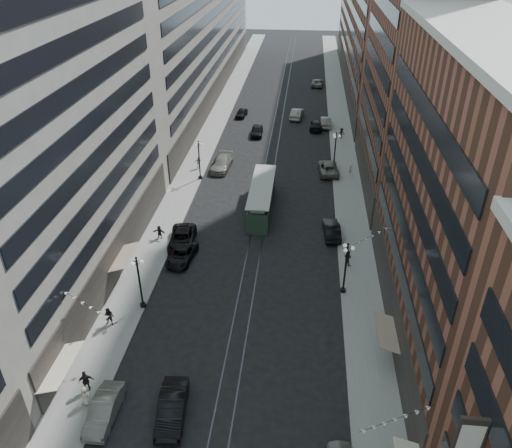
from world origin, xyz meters
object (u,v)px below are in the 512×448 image
at_px(streetcar, 262,199).
at_px(pedestrian_5, 159,232).
at_px(lamppost_se_mid, 335,150).
at_px(pedestrian_6, 199,162).
at_px(car_9, 242,113).
at_px(car_extra_1, 317,83).
at_px(car_13, 257,131).
at_px(pedestrian_extra_0, 86,381).
at_px(car_10, 332,230).
at_px(car_11, 328,168).
at_px(car_1, 104,410).
at_px(pedestrian_2, 109,317).
at_px(car_extra_0, 219,164).
at_px(car_14, 297,114).
at_px(lamppost_sw_far, 139,281).
at_px(pedestrian_8, 350,169).
at_px(car_7, 182,239).
at_px(car_extra_2, 326,122).
at_px(pedestrian_1, 85,396).
at_px(pedestrian_9, 341,133).
at_px(pedestrian_7, 348,258).
at_px(lamppost_sw_mid, 199,159).
at_px(car_5, 172,408).
at_px(car_8, 222,163).
at_px(car_12, 316,125).
at_px(car_2, 182,255).

distance_m(streetcar, pedestrian_5, 13.29).
xyz_separation_m(lamppost_se_mid, pedestrian_6, (-19.27, -1.65, -2.05)).
distance_m(car_9, car_extra_1, 25.77).
distance_m(car_13, pedestrian_extra_0, 54.82).
xyz_separation_m(lamppost_se_mid, car_extra_1, (-2.09, 43.26, -2.36)).
relative_size(car_10, car_11, 0.85).
xyz_separation_m(streetcar, car_1, (-8.40, -31.25, -0.75)).
distance_m(pedestrian_2, car_extra_0, 33.47).
relative_size(pedestrian_2, pedestrian_6, 1.02).
bearing_deg(car_14, car_extra_0, 73.13).
height_order(car_1, car_11, car_11).
height_order(lamppost_sw_far, pedestrian_2, lamppost_sw_far).
xyz_separation_m(car_9, car_11, (15.20, -22.67, 0.10)).
bearing_deg(pedestrian_8, car_7, 9.31).
bearing_deg(streetcar, car_extra_2, 74.62).
bearing_deg(car_13, pedestrian_extra_0, -99.47).
bearing_deg(car_13, car_9, 110.64).
bearing_deg(lamppost_se_mid, pedestrian_1, -114.17).
height_order(car_1, pedestrian_1, pedestrian_1).
height_order(car_1, pedestrian_9, pedestrian_9).
distance_m(car_14, pedestrian_7, 45.59).
distance_m(lamppost_sw_mid, pedestrian_1, 38.09).
height_order(car_1, car_5, car_5).
height_order(pedestrian_6, car_extra_2, pedestrian_6).
height_order(car_7, car_10, car_7).
relative_size(pedestrian_5, car_extra_1, 0.29).
height_order(pedestrian_9, car_extra_2, pedestrian_9).
relative_size(car_11, pedestrian_9, 3.28).
xyz_separation_m(pedestrian_5, car_extra_2, (19.13, 38.36, -0.09)).
bearing_deg(streetcar, car_1, -105.05).
relative_size(car_11, pedestrian_extra_0, 2.97).
bearing_deg(pedestrian_6, car_7, 77.84).
xyz_separation_m(car_8, car_extra_2, (15.20, 19.16, -0.03)).
relative_size(streetcar, car_extra_0, 2.53).
bearing_deg(pedestrian_extra_0, pedestrian_6, -112.81).
distance_m(lamppost_se_mid, car_7, 27.50).
bearing_deg(lamppost_se_mid, car_5, -106.46).
bearing_deg(car_8, car_7, -89.14).
bearing_deg(streetcar, lamppost_sw_far, -115.44).
relative_size(lamppost_sw_mid, car_9, 1.35).
height_order(car_5, car_8, car_5).
relative_size(lamppost_se_mid, streetcar, 0.46).
xyz_separation_m(car_12, pedestrian_5, (-17.53, -36.88, 0.15)).
distance_m(car_14, pedestrian_extra_0, 64.92).
bearing_deg(car_9, car_2, -83.18).
bearing_deg(car_7, pedestrian_8, 39.96).
xyz_separation_m(car_12, pedestrian_9, (4.02, -4.28, 0.25)).
height_order(lamppost_se_mid, car_extra_1, lamppost_se_mid).
bearing_deg(car_2, pedestrian_6, 104.02).
relative_size(lamppost_se_mid, car_extra_1, 1.05).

